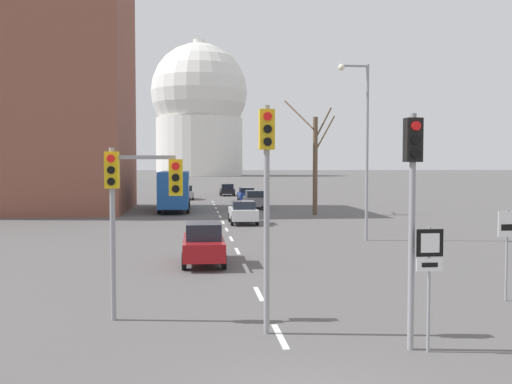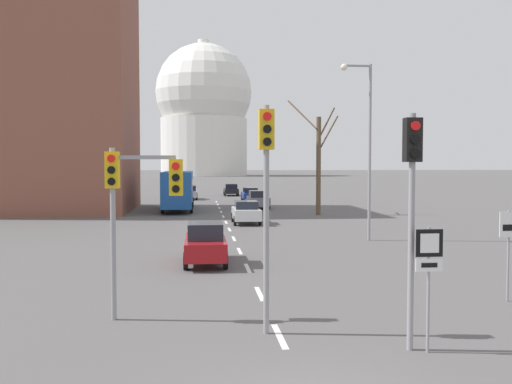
# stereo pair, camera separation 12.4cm
# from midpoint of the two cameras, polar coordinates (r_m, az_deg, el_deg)

# --- Properties ---
(lane_stripe_0) EXTENTS (0.16, 2.00, 0.01)m
(lane_stripe_0) POSITION_cam_midpoint_polar(r_m,az_deg,el_deg) (14.08, 2.15, -14.19)
(lane_stripe_0) COLOR silver
(lane_stripe_0) RESTS_ON ground_plane
(lane_stripe_1) EXTENTS (0.16, 2.00, 0.01)m
(lane_stripe_1) POSITION_cam_midpoint_polar(r_m,az_deg,el_deg) (18.40, 0.08, -10.13)
(lane_stripe_1) COLOR silver
(lane_stripe_1) RESTS_ON ground_plane
(lane_stripe_2) EXTENTS (0.16, 2.00, 0.01)m
(lane_stripe_2) POSITION_cam_midpoint_polar(r_m,az_deg,el_deg) (22.79, -1.17, -7.62)
(lane_stripe_2) COLOR silver
(lane_stripe_2) RESTS_ON ground_plane
(lane_stripe_3) EXTENTS (0.16, 2.00, 0.01)m
(lane_stripe_3) POSITION_cam_midpoint_polar(r_m,az_deg,el_deg) (27.21, -2.01, -5.91)
(lane_stripe_3) COLOR silver
(lane_stripe_3) RESTS_ON ground_plane
(lane_stripe_4) EXTENTS (0.16, 2.00, 0.01)m
(lane_stripe_4) POSITION_cam_midpoint_polar(r_m,az_deg,el_deg) (31.66, -2.61, -4.69)
(lane_stripe_4) COLOR silver
(lane_stripe_4) RESTS_ON ground_plane
(lane_stripe_5) EXTENTS (0.16, 2.00, 0.01)m
(lane_stripe_5) POSITION_cam_midpoint_polar(r_m,az_deg,el_deg) (36.11, -3.06, -3.76)
(lane_stripe_5) COLOR silver
(lane_stripe_5) RESTS_ON ground_plane
(lane_stripe_6) EXTENTS (0.16, 2.00, 0.01)m
(lane_stripe_6) POSITION_cam_midpoint_polar(r_m,az_deg,el_deg) (40.58, -3.41, -3.04)
(lane_stripe_6) COLOR silver
(lane_stripe_6) RESTS_ON ground_plane
(lane_stripe_7) EXTENTS (0.16, 2.00, 0.01)m
(lane_stripe_7) POSITION_cam_midpoint_polar(r_m,az_deg,el_deg) (45.06, -3.69, -2.46)
(lane_stripe_7) COLOR silver
(lane_stripe_7) RESTS_ON ground_plane
(lane_stripe_8) EXTENTS (0.16, 2.00, 0.01)m
(lane_stripe_8) POSITION_cam_midpoint_polar(r_m,az_deg,el_deg) (49.54, -3.92, -1.99)
(lane_stripe_8) COLOR silver
(lane_stripe_8) RESTS_ON ground_plane
(lane_stripe_9) EXTENTS (0.16, 2.00, 0.01)m
(lane_stripe_9) POSITION_cam_midpoint_polar(r_m,az_deg,el_deg) (54.02, -4.11, -1.60)
(lane_stripe_9) COLOR silver
(lane_stripe_9) RESTS_ON ground_plane
(lane_stripe_10) EXTENTS (0.16, 2.00, 0.01)m
(lane_stripe_10) POSITION_cam_midpoint_polar(r_m,az_deg,el_deg) (58.50, -4.27, -1.26)
(lane_stripe_10) COLOR silver
(lane_stripe_10) RESTS_ON ground_plane
(lane_stripe_11) EXTENTS (0.16, 2.00, 0.01)m
(lane_stripe_11) POSITION_cam_midpoint_polar(r_m,az_deg,el_deg) (62.99, -4.41, -0.97)
(lane_stripe_11) COLOR silver
(lane_stripe_11) RESTS_ON ground_plane
(traffic_signal_near_right) EXTENTS (0.36, 0.34, 5.23)m
(traffic_signal_near_right) POSITION_cam_midpoint_polar(r_m,az_deg,el_deg) (12.93, 15.12, 0.57)
(traffic_signal_near_right) COLOR gray
(traffic_signal_near_right) RESTS_ON ground_plane
(traffic_signal_centre_tall) EXTENTS (0.36, 0.34, 5.53)m
(traffic_signal_centre_tall) POSITION_cam_midpoint_polar(r_m,az_deg,el_deg) (13.68, 0.82, 1.60)
(traffic_signal_centre_tall) COLOR gray
(traffic_signal_centre_tall) RESTS_ON ground_plane
(traffic_signal_near_left) EXTENTS (2.01, 0.34, 4.55)m
(traffic_signal_near_left) POSITION_cam_midpoint_polar(r_m,az_deg,el_deg) (15.30, -12.22, 0.19)
(traffic_signal_near_left) COLOR gray
(traffic_signal_near_left) RESTS_ON ground_plane
(route_sign_post) EXTENTS (0.60, 0.08, 2.76)m
(route_sign_post) POSITION_cam_midpoint_polar(r_m,az_deg,el_deg) (13.05, 16.69, -7.15)
(route_sign_post) COLOR gray
(route_sign_post) RESTS_ON ground_plane
(speed_limit_sign) EXTENTS (0.60, 0.08, 2.75)m
(speed_limit_sign) POSITION_cam_midpoint_polar(r_m,az_deg,el_deg) (18.71, 23.65, -4.36)
(speed_limit_sign) COLOR gray
(speed_limit_sign) RESTS_ON ground_plane
(street_lamp_right) EXTENTS (1.70, 0.36, 9.46)m
(street_lamp_right) POSITION_cam_midpoint_polar(r_m,az_deg,el_deg) (31.23, 10.49, 5.54)
(street_lamp_right) COLOR gray
(street_lamp_right) RESTS_ON ground_plane
(sedan_near_left) EXTENTS (1.89, 4.32, 1.55)m
(sedan_near_left) POSITION_cam_midpoint_polar(r_m,az_deg,el_deg) (75.22, -2.95, 0.23)
(sedan_near_left) COLOR black
(sedan_near_left) RESTS_ON ground_plane
(sedan_near_right) EXTENTS (1.80, 4.53, 1.54)m
(sedan_near_right) POSITION_cam_midpoint_polar(r_m,az_deg,el_deg) (63.36, -1.02, -0.23)
(sedan_near_right) COLOR navy
(sedan_near_right) RESTS_ON ground_plane
(sedan_mid_centre) EXTENTS (1.94, 4.56, 1.66)m
(sedan_mid_centre) POSITION_cam_midpoint_polar(r_m,az_deg,el_deg) (67.50, -7.13, -0.03)
(sedan_mid_centre) COLOR #B7B7BC
(sedan_mid_centre) RESTS_ON ground_plane
(sedan_far_left) EXTENTS (1.94, 4.02, 1.69)m
(sedan_far_left) POSITION_cam_midpoint_polar(r_m,az_deg,el_deg) (53.07, -0.20, -0.74)
(sedan_far_left) COLOR slate
(sedan_far_left) RESTS_ON ground_plane
(sedan_far_right) EXTENTS (1.73, 4.10, 1.73)m
(sedan_far_right) POSITION_cam_midpoint_polar(r_m,az_deg,el_deg) (23.67, -5.42, -5.11)
(sedan_far_right) COLOR maroon
(sedan_far_right) RESTS_ON ground_plane
(sedan_distant_centre) EXTENTS (1.86, 4.23, 1.59)m
(sedan_distant_centre) POSITION_cam_midpoint_polar(r_m,az_deg,el_deg) (39.59, -1.40, -2.00)
(sedan_distant_centre) COLOR silver
(sedan_distant_centre) RESTS_ON ground_plane
(city_bus) EXTENTS (2.66, 10.80, 3.48)m
(city_bus) POSITION_cam_midpoint_polar(r_m,az_deg,el_deg) (51.36, -8.20, 0.44)
(city_bus) COLOR #19478C
(city_bus) RESTS_ON ground_plane
(bare_tree_left_near) EXTENTS (1.85, 3.17, 6.77)m
(bare_tree_left_near) POSITION_cam_midpoint_polar(r_m,az_deg,el_deg) (48.28, -14.73, 1.67)
(bare_tree_left_near) COLOR brown
(bare_tree_left_near) RESTS_ON ground_plane
(bare_tree_right_near) EXTENTS (3.97, 3.28, 9.61)m
(bare_tree_right_near) POSITION_cam_midpoint_polar(r_m,az_deg,el_deg) (46.79, 5.84, 3.21)
(bare_tree_right_near) COLOR brown
(bare_tree_right_near) RESTS_ON ground_plane
(capitol_dome) EXTENTS (34.88, 34.88, 49.27)m
(capitol_dome) POSITION_cam_midpoint_polar(r_m,az_deg,el_deg) (210.52, -5.70, 8.18)
(capitol_dome) COLOR silver
(capitol_dome) RESTS_ON ground_plane
(apartment_block_left) EXTENTS (18.00, 14.00, 22.08)m
(apartment_block_left) POSITION_cam_midpoint_polar(r_m,az_deg,el_deg) (54.74, -22.31, 9.84)
(apartment_block_left) COLOR brown
(apartment_block_left) RESTS_ON ground_plane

